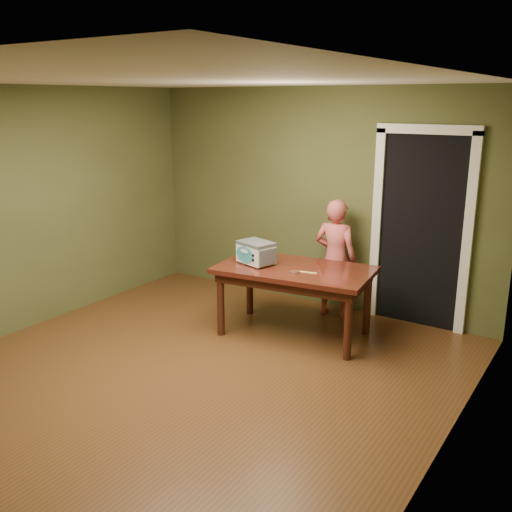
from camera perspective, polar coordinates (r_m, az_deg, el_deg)
name	(u,v)px	position (r m, az deg, el deg)	size (l,w,h in m)	color
floor	(184,379)	(5.32, -7.25, -12.14)	(5.00, 5.00, 0.00)	#563218
room_shell	(177,192)	(4.78, -7.94, 6.32)	(4.52, 5.02, 2.61)	#4D542C
doorway	(429,227)	(6.73, 16.91, 2.79)	(1.10, 0.66, 2.25)	black
dining_table	(295,277)	(6.00, 3.89, -2.07)	(1.70, 1.10, 0.75)	#33160B
toy_oven	(256,252)	(6.06, 0.00, 0.42)	(0.45, 0.36, 0.24)	#4C4F54
baking_pan	(294,272)	(5.78, 3.87, -1.60)	(0.10, 0.10, 0.02)	silver
spatula	(308,272)	(5.80, 5.26, -1.65)	(0.18, 0.03, 0.01)	#FAD66C
child	(335,258)	(6.59, 7.92, -0.25)	(0.50, 0.33, 1.38)	#CD5554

